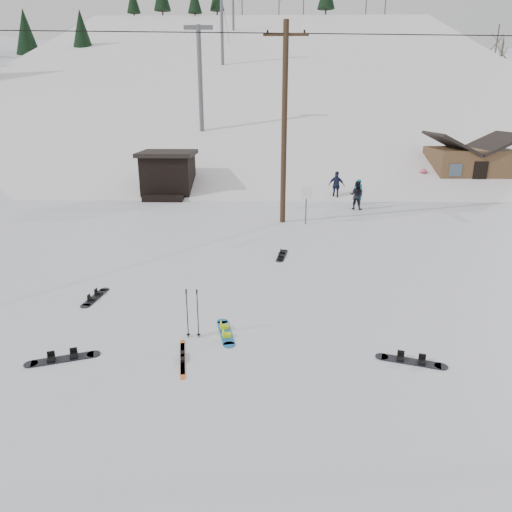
{
  "coord_description": "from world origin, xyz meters",
  "views": [
    {
      "loc": [
        1.16,
        -7.91,
        5.45
      ],
      "look_at": [
        0.9,
        4.35,
        1.4
      ],
      "focal_mm": 32.0,
      "sensor_mm": 36.0,
      "label": 1
    }
  ],
  "objects_px": {
    "cabin": "(467,167)",
    "hero_snowboard": "(226,332)",
    "hero_skis": "(183,358)",
    "utility_pole": "(284,123)"
  },
  "relations": [
    {
      "from": "utility_pole",
      "to": "hero_skis",
      "type": "relative_size",
      "value": 5.36
    },
    {
      "from": "hero_snowboard",
      "to": "utility_pole",
      "type": "bearing_deg",
      "value": -21.41
    },
    {
      "from": "cabin",
      "to": "hero_snowboard",
      "type": "relative_size",
      "value": 3.54
    },
    {
      "from": "cabin",
      "to": "hero_snowboard",
      "type": "distance_m",
      "value": 26.26
    },
    {
      "from": "hero_snowboard",
      "to": "hero_skis",
      "type": "bearing_deg",
      "value": 132.46
    },
    {
      "from": "hero_skis",
      "to": "cabin",
      "type": "bearing_deg",
      "value": 45.3
    },
    {
      "from": "hero_snowboard",
      "to": "cabin",
      "type": "bearing_deg",
      "value": -46.92
    },
    {
      "from": "cabin",
      "to": "hero_snowboard",
      "type": "xyz_separation_m",
      "value": [
        -14.83,
        -21.63,
        -1.45
      ]
    },
    {
      "from": "utility_pole",
      "to": "cabin",
      "type": "height_order",
      "value": "utility_pole"
    },
    {
      "from": "hero_snowboard",
      "to": "hero_skis",
      "type": "height_order",
      "value": "hero_snowboard"
    }
  ]
}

